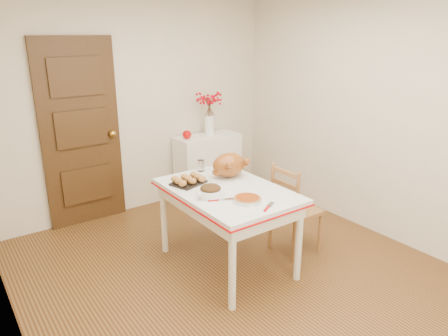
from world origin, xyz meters
TOP-DOWN VIEW (x-y plane):
  - floor at (0.00, 0.00)m, footprint 3.50×4.00m
  - wall_back at (0.00, 2.00)m, footprint 3.50×0.00m
  - wall_left at (-1.75, 0.00)m, footprint 0.00×4.00m
  - wall_right at (1.75, 0.00)m, footprint 0.00×4.00m
  - door_back at (-0.70, 1.97)m, footprint 0.85×0.06m
  - sideboard at (0.83, 1.78)m, footprint 0.83×0.37m
  - kitchen_table at (0.03, 0.25)m, footprint 0.88×1.28m
  - chair_oak at (0.74, 0.08)m, footprint 0.40×0.40m
  - berry_vase at (0.86, 1.78)m, footprint 0.27×0.27m
  - apple at (0.53, 1.78)m, footprint 0.11×0.11m
  - turkey_platter at (0.20, 0.46)m, footprint 0.45×0.39m
  - pumpkin_pie at (-0.00, -0.08)m, footprint 0.28×0.28m
  - stuffing_dish at (-0.20, 0.18)m, footprint 0.32×0.29m
  - rolls_tray at (-0.19, 0.56)m, footprint 0.34×0.30m
  - pie_server at (0.06, -0.27)m, footprint 0.20×0.15m
  - carving_knife at (-0.16, 0.06)m, footprint 0.25×0.15m
  - drinking_glass at (0.10, 0.80)m, footprint 0.07×0.07m
  - shaker_pair at (0.34, 0.76)m, footprint 0.09×0.06m

SIDE VIEW (x-z plane):
  - floor at x=0.00m, z-range 0.00..0.00m
  - kitchen_table at x=0.03m, z-range 0.00..0.77m
  - sideboard at x=0.83m, z-range 0.00..0.83m
  - chair_oak at x=0.74m, z-range 0.00..0.90m
  - pie_server at x=0.06m, z-range 0.77..0.78m
  - carving_knife at x=-0.16m, z-range 0.77..0.78m
  - pumpkin_pie at x=0.00m, z-range 0.77..0.81m
  - rolls_tray at x=-0.19m, z-range 0.77..0.84m
  - shaker_pair at x=0.34m, z-range 0.77..0.85m
  - stuffing_dish at x=-0.20m, z-range 0.77..0.87m
  - drinking_glass at x=0.10m, z-range 0.77..0.88m
  - apple at x=0.53m, z-range 0.83..0.94m
  - turkey_platter at x=0.20m, z-range 0.77..1.01m
  - door_back at x=-0.70m, z-range 0.00..2.06m
  - berry_vase at x=0.86m, z-range 0.83..1.35m
  - wall_back at x=0.00m, z-range 0.00..2.50m
  - wall_left at x=-1.75m, z-range 0.00..2.50m
  - wall_right at x=1.75m, z-range 0.00..2.50m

